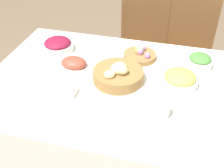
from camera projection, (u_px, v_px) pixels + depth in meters
name	position (u px, v px, depth m)	size (l,w,h in m)	color
ground_plane	(114.00, 159.00, 2.12)	(12.00, 12.00, 0.00)	brown
dining_table	(114.00, 125.00, 1.90)	(1.55, 1.09, 0.74)	silver
chair_far_center	(142.00, 45.00, 2.50)	(0.43, 0.43, 0.94)	brown
chair_far_right	(186.00, 51.00, 2.42)	(0.44, 0.44, 0.94)	brown
bread_basket	(118.00, 74.00, 1.66)	(0.30, 0.30, 0.12)	olive
egg_basket	(140.00, 55.00, 1.88)	(0.22, 0.22, 0.08)	olive
ham_platter	(74.00, 64.00, 1.79)	(0.26, 0.18, 0.08)	silver
pineapple_bowl	(180.00, 79.00, 1.63)	(0.21, 0.21, 0.09)	silver
green_salad_bowl	(200.00, 61.00, 1.78)	(0.16, 0.16, 0.09)	silver
beet_salad_bowl	(58.00, 45.00, 1.96)	(0.22, 0.22, 0.09)	silver
dinner_plate	(109.00, 127.00, 1.37)	(0.27, 0.27, 0.01)	silver
fork	(78.00, 121.00, 1.41)	(0.01, 0.19, 0.00)	silver
knife	(140.00, 133.00, 1.34)	(0.01, 0.19, 0.00)	silver
spoon	(147.00, 134.00, 1.34)	(0.01, 0.19, 0.00)	silver
drinking_cup	(162.00, 110.00, 1.41)	(0.08, 0.08, 0.09)	silver
butter_dish	(65.00, 91.00, 1.58)	(0.13, 0.08, 0.03)	silver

